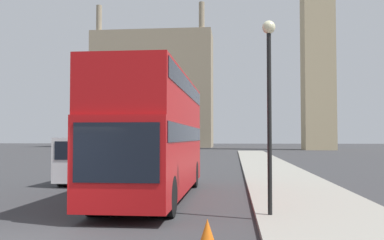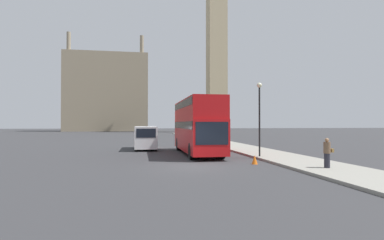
{
  "view_description": "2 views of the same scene",
  "coord_description": "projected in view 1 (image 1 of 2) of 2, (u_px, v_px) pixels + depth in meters",
  "views": [
    {
      "loc": [
        4.43,
        -8.48,
        2.22
      ],
      "look_at": [
        2.72,
        8.83,
        2.93
      ],
      "focal_mm": 40.0,
      "sensor_mm": 36.0,
      "label": 1
    },
    {
      "loc": [
        -2.99,
        -17.01,
        2.45
      ],
      "look_at": [
        2.5,
        14.85,
        2.88
      ],
      "focal_mm": 28.0,
      "sensor_mm": 36.0,
      "label": 2
    }
  ],
  "objects": [
    {
      "name": "street_lamp",
      "position": [
        269.0,
        85.0,
        11.58
      ],
      "size": [
        0.36,
        0.36,
        5.26
      ],
      "color": "black",
      "rests_on": "sidewalk_strip"
    },
    {
      "name": "white_van",
      "position": [
        93.0,
        158.0,
        21.11
      ],
      "size": [
        2.04,
        5.42,
        2.21
      ],
      "color": "white",
      "rests_on": "ground_plane"
    },
    {
      "name": "traffic_cone",
      "position": [
        207.0,
        232.0,
        8.74
      ],
      "size": [
        0.36,
        0.36,
        0.55
      ],
      "color": "orange",
      "rests_on": "ground_plane"
    },
    {
      "name": "red_double_decker_bus",
      "position": [
        155.0,
        131.0,
        15.64
      ],
      "size": [
        2.51,
        10.39,
        4.39
      ],
      "color": "#B71114",
      "rests_on": "ground_plane"
    },
    {
      "name": "building_block_distant",
      "position": [
        153.0,
        90.0,
        100.02
      ],
      "size": [
        27.64,
        10.58,
        32.4
      ],
      "color": "gray",
      "rests_on": "ground_plane"
    }
  ]
}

